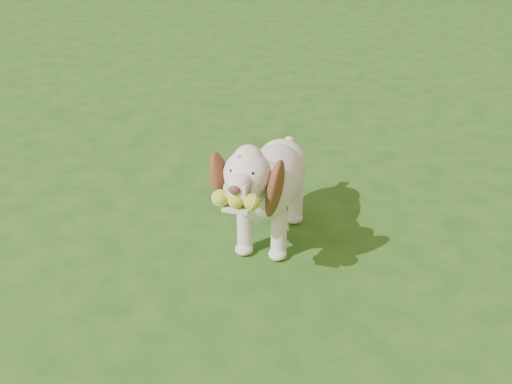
# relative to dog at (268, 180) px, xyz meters

# --- Properties ---
(ground) EXTENTS (80.00, 80.00, 0.00)m
(ground) POSITION_rel_dog_xyz_m (0.52, -0.13, -0.35)
(ground) COLOR #1E4C15
(ground) RESTS_ON ground
(dog) EXTENTS (0.36, 1.02, 0.67)m
(dog) POSITION_rel_dog_xyz_m (0.00, 0.00, 0.00)
(dog) COLOR silver
(dog) RESTS_ON ground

